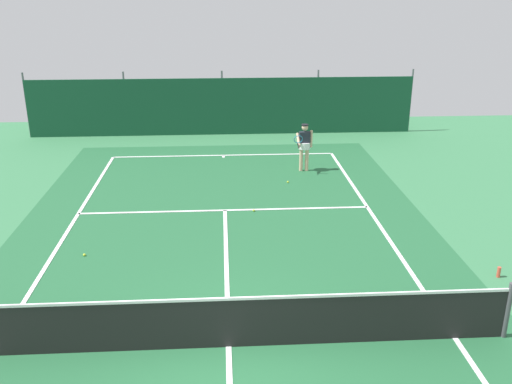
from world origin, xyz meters
The scene contains 10 objects.
ground_plane centered at (0.00, 0.00, 0.00)m, with size 36.00×36.00×0.00m, color #387A4C.
court_surface centered at (0.00, 0.00, 0.00)m, with size 11.02×26.60×0.01m.
tennis_net centered at (0.00, 0.00, 0.51)m, with size 10.12×0.10×1.10m.
back_fence centered at (0.00, 15.61, 0.67)m, with size 16.30×0.98×2.70m.
tennis_player centered at (2.75, 9.88, 0.96)m, with size 0.70×0.76×1.64m.
tennis_ball_near_player centered at (2.06, 8.66, 0.03)m, with size 0.07×0.07×0.07m, color #CCDB33.
tennis_ball_midcourt centered at (0.81, 6.28, 0.03)m, with size 0.07×0.07×0.07m, color #CCDB33.
tennis_ball_by_sideline centered at (-3.35, 3.75, 0.03)m, with size 0.07×0.07×0.07m, color #CCDB33.
parked_car centered at (-1.90, 17.93, 0.84)m, with size 2.37×4.38×1.68m.
water_bottle centered at (5.96, 2.16, 0.12)m, with size 0.08×0.08×0.24m, color #D84C38.
Camera 1 is at (-0.03, -8.35, 6.01)m, focal length 39.21 mm.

